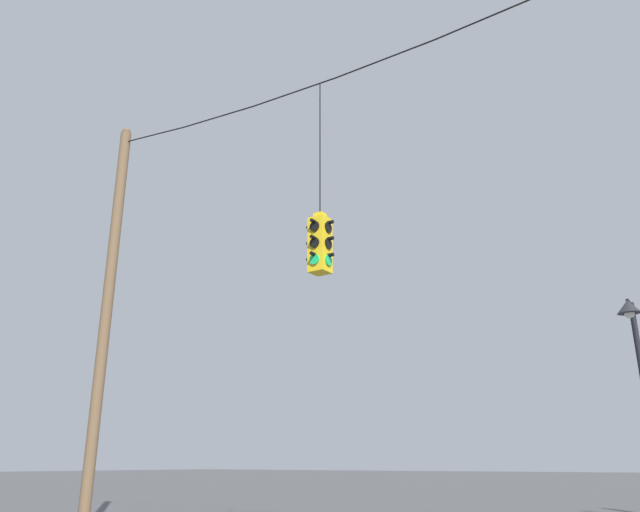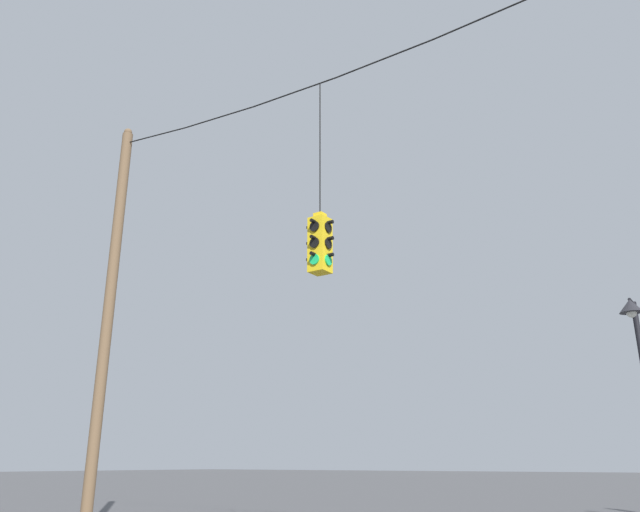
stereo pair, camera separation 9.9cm
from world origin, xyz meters
name	(u,v)px [view 2 (the right image)]	position (x,y,z in m)	size (l,w,h in m)	color
utility_pole_left	(108,311)	(-7.44, -0.38, 4.81)	(0.26, 0.26, 9.63)	brown
span_wire	(382,52)	(0.00, -0.38, 8.89)	(14.88, 0.03, 0.53)	black
traffic_light_near_right_pole	(320,243)	(-1.44, -0.38, 5.30)	(0.58, 0.58, 4.01)	yellow
street_lamp	(640,357)	(2.89, 5.14, 3.54)	(0.48, 0.82, 4.77)	black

